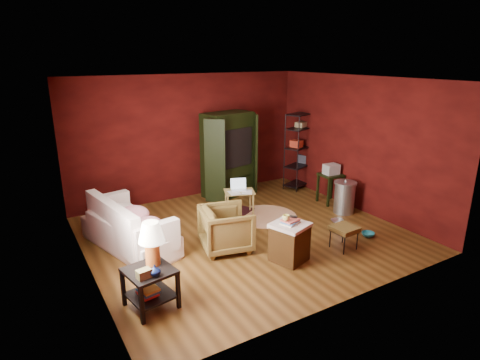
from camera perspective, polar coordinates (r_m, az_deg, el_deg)
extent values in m
cube|color=brown|center=(7.53, 0.78, -7.75)|extent=(5.50, 5.00, 0.02)
cube|color=white|center=(6.83, 0.88, 14.21)|extent=(5.50, 5.00, 0.02)
cube|color=#4C0D0A|center=(9.23, -7.37, 6.07)|extent=(5.50, 0.02, 2.80)
cube|color=#4C0D0A|center=(5.17, 15.50, -3.49)|extent=(5.50, 0.02, 2.80)
cube|color=#4C0D0A|center=(6.13, -21.75, -0.84)|extent=(0.02, 5.00, 2.80)
cube|color=#4C0D0A|center=(8.77, 16.47, 4.91)|extent=(0.02, 5.00, 2.80)
cube|color=white|center=(5.14, -19.79, -1.69)|extent=(0.02, 1.20, 1.40)
imported|color=silver|center=(7.13, -15.52, -6.40)|extent=(1.10, 2.07, 0.78)
imported|color=black|center=(6.82, -1.97, -6.64)|extent=(0.91, 0.95, 0.83)
imported|color=silver|center=(8.17, 13.78, -5.14)|extent=(0.26, 0.13, 0.25)
imported|color=teal|center=(7.75, 17.81, -6.84)|extent=(0.24, 0.09, 0.23)
imported|color=#0C153C|center=(5.22, -12.01, -12.49)|extent=(0.16, 0.17, 0.14)
imported|color=#EAE272|center=(6.31, 6.56, -5.26)|extent=(0.14, 0.12, 0.12)
cube|color=black|center=(5.42, -12.79, -12.50)|extent=(0.67, 0.67, 0.04)
cube|color=black|center=(5.60, -12.54, -15.65)|extent=(0.62, 0.62, 0.03)
cube|color=black|center=(5.26, -13.79, -16.90)|extent=(0.06, 0.06, 0.54)
cube|color=black|center=(5.46, -8.79, -15.16)|extent=(0.06, 0.06, 0.54)
cube|color=black|center=(5.66, -16.28, -14.44)|extent=(0.06, 0.06, 0.54)
cube|color=black|center=(5.85, -11.57, -12.95)|extent=(0.06, 0.06, 0.54)
cylinder|color=#BD5B22|center=(5.45, -12.33, -10.08)|extent=(0.22, 0.22, 0.33)
cone|color=#F2E5C6|center=(5.32, -12.53, -7.23)|extent=(0.40, 0.40, 0.27)
cube|color=olive|center=(5.21, -13.51, -12.85)|extent=(0.19, 0.14, 0.12)
cube|color=#B82E2F|center=(5.56, -13.02, -15.43)|extent=(0.25, 0.30, 0.03)
cube|color=#2E74B8|center=(5.55, -12.96, -15.11)|extent=(0.25, 0.30, 0.03)
cube|color=gold|center=(5.53, -12.89, -14.78)|extent=(0.25, 0.30, 0.03)
cube|color=silver|center=(7.20, -15.10, -7.25)|extent=(1.04, 1.88, 0.37)
cube|color=silver|center=(6.98, -17.68, -6.00)|extent=(0.47, 1.78, 0.75)
cube|color=silver|center=(6.38, -11.73, -8.23)|extent=(0.77, 0.29, 0.51)
cube|color=silver|center=(7.88, -18.04, -3.70)|extent=(0.77, 0.29, 0.51)
ellipsoid|color=#DD1F4E|center=(6.67, -13.00, -6.29)|extent=(0.56, 0.56, 0.26)
ellipsoid|color=#DD1F4E|center=(7.09, -14.96, -4.82)|extent=(0.63, 0.63, 0.30)
ellipsoid|color=silver|center=(7.51, -16.50, -4.01)|extent=(0.52, 0.52, 0.24)
cube|color=#472810|center=(6.55, 7.04, -8.95)|extent=(0.62, 0.62, 0.59)
cube|color=silver|center=(6.42, 7.15, -6.38)|extent=(0.66, 0.66, 0.05)
cube|color=beige|center=(6.40, 7.16, -6.06)|extent=(0.34, 0.30, 0.02)
cube|color=#527EBF|center=(6.39, 7.17, -5.86)|extent=(0.34, 0.30, 0.02)
cube|color=#DB5E52|center=(6.38, 7.17, -5.66)|extent=(0.30, 0.26, 0.02)
cube|color=black|center=(6.46, 7.37, -5.17)|extent=(0.15, 0.17, 0.02)
cube|color=black|center=(7.07, 14.64, -6.72)|extent=(0.42, 0.42, 0.08)
cube|color=black|center=(7.09, 14.61, -7.08)|extent=(0.38, 0.38, 0.02)
cylinder|color=black|center=(6.95, 14.61, -9.00)|extent=(0.02, 0.02, 0.33)
cylinder|color=black|center=(7.18, 16.33, -8.29)|extent=(0.02, 0.02, 0.33)
cylinder|color=black|center=(7.14, 12.70, -8.12)|extent=(0.02, 0.02, 0.33)
cylinder|color=black|center=(7.36, 14.43, -7.46)|extent=(0.02, 0.02, 0.33)
cylinder|color=beige|center=(8.32, 3.72, -5.13)|extent=(1.54, 1.54, 0.01)
cube|color=#46121A|center=(8.41, -1.82, -4.79)|extent=(1.32, 1.18, 0.01)
cube|color=tan|center=(8.22, -0.09, -1.68)|extent=(0.71, 0.61, 0.03)
cylinder|color=tan|center=(8.12, -1.72, -3.84)|extent=(0.05, 0.05, 0.50)
cylinder|color=tan|center=(8.20, 1.90, -3.62)|extent=(0.05, 0.05, 0.50)
cylinder|color=tan|center=(8.43, -2.03, -3.01)|extent=(0.05, 0.05, 0.50)
cylinder|color=tan|center=(8.51, 1.46, -2.81)|extent=(0.05, 0.05, 0.50)
cube|color=silver|center=(8.25, -0.13, -1.46)|extent=(0.38, 0.32, 0.02)
cube|color=silver|center=(8.31, -0.25, -0.48)|extent=(0.32, 0.18, 0.22)
cube|color=white|center=(8.11, -0.82, -1.84)|extent=(0.26, 0.33, 0.00)
cube|color=white|center=(8.16, 0.98, -1.72)|extent=(0.34, 0.37, 0.00)
cube|color=black|center=(9.31, -1.80, 3.62)|extent=(1.24, 0.85, 1.95)
cube|color=black|center=(9.18, -1.39, 4.75)|extent=(1.00, 0.66, 0.87)
cube|color=black|center=(8.70, -3.56, 2.62)|extent=(0.38, 0.35, 1.85)
cube|color=black|center=(9.52, 2.12, 3.93)|extent=(0.22, 0.45, 1.85)
cube|color=#2F3134|center=(9.24, -1.60, 4.18)|extent=(0.73, 0.64, 0.53)
cube|color=black|center=(9.06, -0.49, 3.91)|extent=(0.50, 0.13, 0.41)
cube|color=black|center=(9.40, -1.57, 0.53)|extent=(1.01, 0.71, 0.05)
cylinder|color=black|center=(9.56, 8.22, 3.54)|extent=(0.03, 0.03, 1.86)
cylinder|color=black|center=(10.30, 10.70, 4.41)|extent=(0.03, 0.03, 1.86)
cylinder|color=black|center=(9.74, 6.34, 3.88)|extent=(0.03, 0.03, 1.86)
cylinder|color=black|center=(10.47, 8.91, 4.72)|extent=(0.03, 0.03, 1.86)
cube|color=black|center=(10.23, 8.38, -0.35)|extent=(0.99, 0.69, 0.03)
cube|color=black|center=(10.10, 8.49, 2.16)|extent=(0.99, 0.69, 0.03)
cube|color=black|center=(9.99, 8.61, 4.73)|extent=(0.99, 0.69, 0.03)
cube|color=black|center=(9.90, 8.73, 7.36)|extent=(0.99, 0.69, 0.03)
cube|color=black|center=(9.85, 8.82, 9.31)|extent=(0.99, 0.69, 0.03)
cube|color=#A52E1B|center=(9.79, 8.02, 5.13)|extent=(0.28, 0.31, 0.17)
cube|color=#383744|center=(10.24, 9.11, 3.06)|extent=(0.33, 0.33, 0.21)
cube|color=#897552|center=(9.89, 8.75, 7.83)|extent=(0.36, 0.30, 0.12)
cube|color=black|center=(9.08, 12.79, 0.70)|extent=(0.47, 0.47, 0.04)
cube|color=black|center=(8.92, 12.49, -1.76)|extent=(0.05, 0.05, 0.65)
cube|color=black|center=(9.16, 14.33, -1.39)|extent=(0.05, 0.05, 0.65)
cube|color=black|center=(9.20, 11.00, -1.08)|extent=(0.05, 0.05, 0.65)
cube|color=black|center=(9.43, 12.82, -0.74)|extent=(0.05, 0.05, 0.65)
cube|color=#BDBCC1|center=(9.05, 12.85, 1.51)|extent=(0.33, 0.26, 0.22)
cylinder|color=#A9ABB0|center=(8.67, 14.62, -2.53)|extent=(0.54, 0.54, 0.63)
cylinder|color=#A9ABB0|center=(8.57, 14.79, -0.41)|extent=(0.60, 0.60, 0.04)
sphere|color=#A9ABB0|center=(8.56, 14.82, -0.14)|extent=(0.08, 0.08, 0.06)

